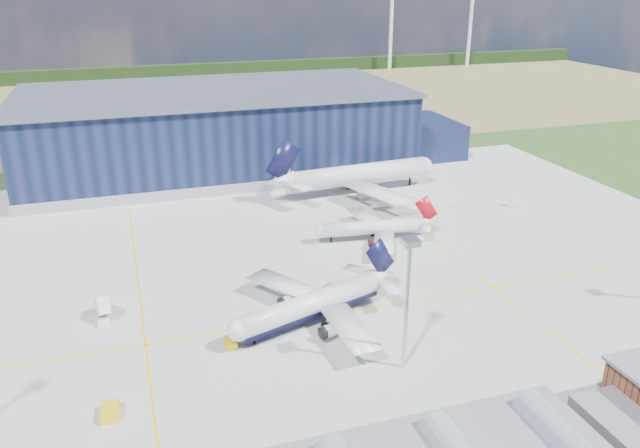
# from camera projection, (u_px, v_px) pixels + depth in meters

# --- Properties ---
(ground) EXTENTS (600.00, 600.00, 0.00)m
(ground) POSITION_uv_depth(u_px,v_px,m) (295.00, 294.00, 126.31)
(ground) COLOR #24481B
(ground) RESTS_ON ground
(apron) EXTENTS (220.00, 160.00, 0.08)m
(apron) POSITION_uv_depth(u_px,v_px,m) (282.00, 273.00, 135.13)
(apron) COLOR #AEAFA9
(apron) RESTS_ON ground
(farmland) EXTENTS (600.00, 220.00, 0.01)m
(farmland) POSITION_uv_depth(u_px,v_px,m) (177.00, 101.00, 320.49)
(farmland) COLOR olive
(farmland) RESTS_ON ground
(treeline) EXTENTS (600.00, 8.00, 8.00)m
(treeline) POSITION_uv_depth(u_px,v_px,m) (163.00, 72.00, 389.62)
(treeline) COLOR black
(treeline) RESTS_ON ground
(hangar) EXTENTS (145.00, 62.00, 26.10)m
(hangar) POSITION_uv_depth(u_px,v_px,m) (224.00, 132.00, 206.49)
(hangar) COLOR black
(hangar) RESTS_ON ground
(light_mast_center) EXTENTS (2.60, 2.60, 23.00)m
(light_mast_center) POSITION_uv_depth(u_px,v_px,m) (408.00, 283.00, 96.99)
(light_mast_center) COLOR #B8BABF
(light_mast_center) RESTS_ON ground
(airliner_navy) EXTENTS (48.21, 47.67, 12.52)m
(airliner_navy) POSITION_uv_depth(u_px,v_px,m) (310.00, 293.00, 113.28)
(airliner_navy) COLOR silver
(airliner_navy) RESTS_ON ground
(airliner_red) EXTENTS (35.40, 34.82, 10.22)m
(airliner_red) POSITION_uv_depth(u_px,v_px,m) (371.00, 220.00, 150.11)
(airliner_red) COLOR silver
(airliner_red) RESTS_ON ground
(airliner_widebody) EXTENTS (58.01, 56.93, 17.69)m
(airliner_widebody) POSITION_uv_depth(u_px,v_px,m) (360.00, 164.00, 181.88)
(airliner_widebody) COLOR silver
(airliner_widebody) RESTS_ON ground
(gse_tug_a) EXTENTS (2.71, 4.09, 1.63)m
(gse_tug_a) POSITION_uv_depth(u_px,v_px,m) (110.00, 412.00, 90.89)
(gse_tug_a) COLOR gold
(gse_tug_a) RESTS_ON ground
(gse_tug_b) EXTENTS (2.25, 3.23, 1.35)m
(gse_tug_b) POSITION_uv_depth(u_px,v_px,m) (231.00, 343.00, 108.30)
(gse_tug_b) COLOR gold
(gse_tug_b) RESTS_ON ground
(gse_van_b) EXTENTS (4.57, 4.81, 2.09)m
(gse_van_b) POSITION_uv_depth(u_px,v_px,m) (516.00, 204.00, 173.13)
(gse_van_b) COLOR silver
(gse_van_b) RESTS_ON ground
(gse_tug_c) EXTENTS (2.74, 3.50, 1.35)m
(gse_tug_c) POSITION_uv_depth(u_px,v_px,m) (358.00, 183.00, 191.71)
(gse_tug_c) COLOR gold
(gse_tug_c) RESTS_ON ground
(airstair) EXTENTS (2.95, 5.34, 3.23)m
(airstair) POSITION_uv_depth(u_px,v_px,m) (103.00, 311.00, 116.71)
(airstair) COLOR silver
(airstair) RESTS_ON ground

